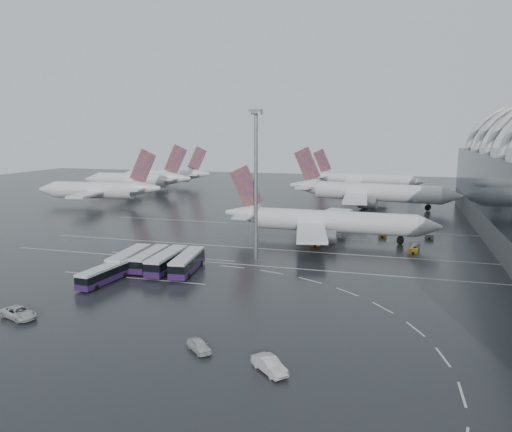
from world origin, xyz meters
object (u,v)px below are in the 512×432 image
(gse_cart_belly_b, at_px, (429,237))
(bus_row_near_a, at_px, (129,259))
(airliner_gate_c, at_px, (362,180))
(bus_row_near_c, at_px, (167,261))
(airliner_gate_b, at_px, (368,192))
(floodlight_mast, at_px, (256,166))
(van_curve_a, at_px, (19,313))
(jet_remote_west, at_px, (101,190))
(jet_remote_mid, at_px, (139,180))
(bus_row_near_d, at_px, (187,262))
(gse_cart_belly_d, at_px, (415,246))
(bus_row_far_a, at_px, (105,274))
(gse_cart_belly_e, at_px, (383,235))
(bus_row_near_b, at_px, (150,259))
(gse_cart_belly_c, at_px, (315,243))
(van_curve_b, at_px, (199,345))
(gse_cart_belly_a, at_px, (413,251))
(van_curve_c, at_px, (270,365))
(airliner_main, at_px, (324,222))
(jet_remote_far, at_px, (166,176))

(gse_cart_belly_b, bearing_deg, bus_row_near_a, -142.20)
(airliner_gate_c, relative_size, bus_row_near_c, 3.65)
(airliner_gate_b, relative_size, floodlight_mast, 1.96)
(bus_row_near_a, bearing_deg, van_curve_a, 172.38)
(airliner_gate_c, xyz_separation_m, bus_row_near_a, (-33.03, -142.75, -2.67))
(gse_cart_belly_b, bearing_deg, floodlight_mast, -140.04)
(jet_remote_west, xyz_separation_m, bus_row_near_a, (52.91, -72.25, -3.29))
(jet_remote_mid, bearing_deg, bus_row_near_a, 111.25)
(jet_remote_mid, height_order, gse_cart_belly_b, jet_remote_mid)
(jet_remote_west, height_order, bus_row_near_d, jet_remote_west)
(bus_row_near_d, relative_size, gse_cart_belly_d, 6.51)
(bus_row_far_a, height_order, gse_cart_belly_e, bus_row_far_a)
(bus_row_near_a, height_order, bus_row_far_a, bus_row_near_a)
(airliner_gate_c, xyz_separation_m, bus_row_far_a, (-32.32, -152.23, -2.89))
(bus_row_near_b, distance_m, gse_cart_belly_d, 57.97)
(gse_cart_belly_c, distance_m, gse_cart_belly_d, 21.99)
(van_curve_b, height_order, gse_cart_belly_a, van_curve_b)
(jet_remote_west, relative_size, bus_row_near_b, 3.56)
(van_curve_c, bearing_deg, bus_row_near_a, 90.19)
(airliner_gate_c, height_order, bus_row_near_d, airliner_gate_c)
(bus_row_near_b, distance_m, bus_row_near_d, 8.30)
(bus_row_near_c, bearing_deg, bus_row_near_a, 93.09)
(jet_remote_west, relative_size, gse_cart_belly_c, 22.54)
(bus_row_near_d, bearing_deg, gse_cart_belly_e, -46.30)
(gse_cart_belly_d, bearing_deg, van_curve_b, -112.64)
(airliner_gate_b, height_order, bus_row_near_c, airliner_gate_b)
(bus_row_near_d, height_order, gse_cart_belly_b, bus_row_near_d)
(airliner_gate_c, bearing_deg, gse_cart_belly_d, -68.78)
(bus_row_near_d, bearing_deg, gse_cart_belly_b, -53.36)
(airliner_gate_c, relative_size, van_curve_c, 9.98)
(van_curve_a, bearing_deg, floodlight_mast, -9.57)
(airliner_gate_c, bearing_deg, jet_remote_west, -129.48)
(airliner_main, height_order, airliner_gate_b, airliner_gate_b)
(bus_row_near_a, distance_m, gse_cart_belly_d, 61.74)
(jet_remote_far, bearing_deg, van_curve_c, 105.70)
(airliner_gate_b, height_order, bus_row_near_a, airliner_gate_b)
(airliner_gate_b, bearing_deg, bus_row_near_c, -100.17)
(jet_remote_west, bearing_deg, airliner_gate_b, -176.04)
(airliner_main, bearing_deg, van_curve_c, -85.35)
(airliner_main, bearing_deg, floodlight_mast, -115.30)
(jet_remote_mid, xyz_separation_m, bus_row_far_a, (58.02, -116.65, -3.69))
(gse_cart_belly_c, bearing_deg, airliner_gate_c, 88.95)
(bus_row_near_a, relative_size, gse_cart_belly_a, 6.93)
(bus_row_near_c, distance_m, gse_cart_belly_b, 65.04)
(jet_remote_far, bearing_deg, van_curve_a, 95.57)
(airliner_main, xyz_separation_m, jet_remote_mid, (-89.07, 71.41, 0.90))
(airliner_main, relative_size, jet_remote_west, 1.13)
(bus_row_near_c, height_order, gse_cart_belly_e, bus_row_near_c)
(jet_remote_mid, distance_m, jet_remote_far, 26.74)
(van_curve_b, bearing_deg, gse_cart_belly_c, 38.26)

